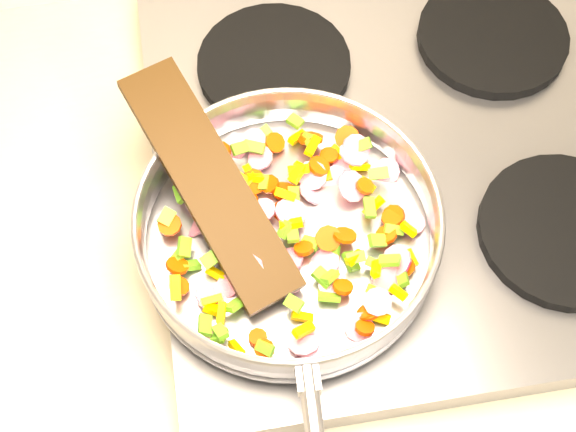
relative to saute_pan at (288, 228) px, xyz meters
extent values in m
cube|color=#939399|center=(0.16, 0.11, -0.07)|extent=(0.60, 0.60, 0.04)
cylinder|color=black|center=(0.02, -0.03, -0.04)|extent=(0.19, 0.19, 0.02)
cylinder|color=black|center=(0.30, -0.03, -0.04)|extent=(0.19, 0.19, 0.02)
cylinder|color=black|center=(0.02, 0.25, -0.04)|extent=(0.19, 0.19, 0.02)
cylinder|color=black|center=(0.30, 0.25, -0.04)|extent=(0.19, 0.19, 0.02)
cylinder|color=#9E9EA5|center=(0.00, 0.00, -0.03)|extent=(0.32, 0.32, 0.01)
torus|color=#9E9EA5|center=(0.00, 0.00, 0.00)|extent=(0.36, 0.36, 0.06)
torus|color=#9E9EA5|center=(0.00, 0.00, 0.03)|extent=(0.32, 0.32, 0.01)
cube|color=#9E9EA5|center=(-0.01, -0.17, 0.02)|extent=(0.02, 0.03, 0.02)
cube|color=#5AA41C|center=(0.04, 0.08, -0.02)|extent=(0.03, 0.02, 0.02)
cube|color=#5AA41C|center=(-0.02, 0.07, -0.01)|extent=(0.02, 0.02, 0.01)
cube|color=#FFC800|center=(0.00, 0.04, 0.00)|extent=(0.02, 0.02, 0.02)
cylinder|color=#D31456|center=(0.08, 0.04, -0.01)|extent=(0.03, 0.04, 0.03)
cube|color=#5AA41C|center=(0.11, 0.05, -0.01)|extent=(0.02, 0.02, 0.01)
cylinder|color=#D31456|center=(0.05, -0.11, -0.02)|extent=(0.03, 0.03, 0.02)
cylinder|color=#E33902|center=(-0.04, -0.12, -0.01)|extent=(0.03, 0.03, 0.02)
cube|color=#FFC800|center=(0.10, 0.02, -0.02)|extent=(0.03, 0.02, 0.02)
cylinder|color=#D31456|center=(0.06, 0.06, -0.03)|extent=(0.05, 0.04, 0.03)
cube|color=#5AA41C|center=(0.11, -0.07, -0.02)|extent=(0.01, 0.03, 0.02)
cylinder|color=#D31456|center=(0.09, -0.06, -0.02)|extent=(0.05, 0.05, 0.03)
cube|color=#5AA41C|center=(0.10, -0.05, 0.00)|extent=(0.03, 0.02, 0.02)
cylinder|color=#E33902|center=(0.09, 0.09, -0.02)|extent=(0.02, 0.02, 0.02)
cube|color=#FFC800|center=(-0.03, 0.07, -0.01)|extent=(0.02, 0.01, 0.02)
cylinder|color=#D31456|center=(0.12, 0.06, -0.02)|extent=(0.04, 0.03, 0.03)
cube|color=#FFC800|center=(-0.03, 0.08, -0.01)|extent=(0.01, 0.02, 0.01)
cylinder|color=#E33902|center=(-0.12, -0.02, -0.01)|extent=(0.03, 0.03, 0.02)
cube|color=#FFC800|center=(-0.07, -0.11, -0.02)|extent=(0.02, 0.02, 0.02)
cylinder|color=#E33902|center=(0.10, -0.02, -0.02)|extent=(0.03, 0.03, 0.01)
cube|color=#FFC800|center=(0.02, 0.07, -0.01)|extent=(0.02, 0.02, 0.02)
cube|color=#5AA41C|center=(0.03, -0.06, -0.01)|extent=(0.03, 0.03, 0.01)
cylinder|color=#E33902|center=(0.05, 0.11, -0.01)|extent=(0.03, 0.03, 0.02)
cylinder|color=#D31456|center=(-0.02, 0.03, -0.01)|extent=(0.03, 0.03, 0.01)
cylinder|color=#E33902|center=(-0.01, 0.06, -0.01)|extent=(0.03, 0.03, 0.02)
cube|color=#5AA41C|center=(0.08, -0.05, -0.01)|extent=(0.02, 0.02, 0.01)
cube|color=#5AA41C|center=(-0.08, -0.02, 0.00)|extent=(0.02, 0.02, 0.01)
cube|color=#5AA41C|center=(0.06, -0.04, -0.02)|extent=(0.02, 0.02, 0.01)
cube|color=#FFC800|center=(-0.08, 0.05, -0.02)|extent=(0.02, 0.02, 0.01)
cube|color=#5AA41C|center=(0.04, -0.03, -0.02)|extent=(0.02, 0.03, 0.02)
cube|color=#FFC800|center=(0.10, -0.09, -0.01)|extent=(0.02, 0.02, 0.01)
cylinder|color=#D31456|center=(-0.06, 0.00, -0.03)|extent=(0.05, 0.04, 0.03)
cube|color=#FFC800|center=(0.08, -0.06, 0.00)|extent=(0.02, 0.02, 0.02)
cylinder|color=#D31456|center=(0.00, -0.03, -0.02)|extent=(0.04, 0.04, 0.02)
cylinder|color=#E33902|center=(-0.05, -0.04, -0.02)|extent=(0.03, 0.03, 0.01)
cylinder|color=#D31456|center=(0.09, 0.09, -0.01)|extent=(0.04, 0.04, 0.03)
cylinder|color=#E33902|center=(0.09, 0.04, -0.01)|extent=(0.02, 0.02, 0.01)
cube|color=#FFC800|center=(-0.06, 0.04, -0.01)|extent=(0.02, 0.01, 0.02)
cube|color=#5AA41C|center=(-0.04, 0.02, 0.00)|extent=(0.03, 0.03, 0.02)
cube|color=#FFC800|center=(-0.06, 0.05, -0.02)|extent=(0.03, 0.02, 0.01)
cube|color=#FFC800|center=(0.05, 0.07, -0.02)|extent=(0.02, 0.01, 0.01)
cube|color=#FFC800|center=(0.00, -0.09, -0.02)|extent=(0.02, 0.01, 0.01)
cube|color=#5AA41C|center=(-0.01, -0.08, 0.00)|extent=(0.02, 0.02, 0.01)
cylinder|color=#D31456|center=(-0.05, -0.04, 0.00)|extent=(0.04, 0.05, 0.03)
cube|color=#FFC800|center=(-0.02, -0.03, -0.01)|extent=(0.02, 0.01, 0.02)
cube|color=#5AA41C|center=(0.09, -0.02, -0.01)|extent=(0.02, 0.02, 0.02)
cylinder|color=#D31456|center=(0.13, -0.01, -0.02)|extent=(0.04, 0.04, 0.00)
cube|color=#FFC800|center=(-0.08, -0.03, -0.02)|extent=(0.02, 0.02, 0.01)
cylinder|color=#D31456|center=(-0.05, 0.00, -0.02)|extent=(0.04, 0.04, 0.02)
cube|color=#5AA41C|center=(0.01, 0.04, -0.02)|extent=(0.02, 0.03, 0.01)
cube|color=#5AA41C|center=(-0.11, 0.00, -0.01)|extent=(0.02, 0.02, 0.02)
cube|color=#FFC800|center=(0.04, 0.10, 0.00)|extent=(0.02, 0.03, 0.01)
cylinder|color=#E33902|center=(0.06, 0.09, -0.02)|extent=(0.03, 0.03, 0.01)
cube|color=#FFC800|center=(-0.04, 0.07, -0.01)|extent=(0.02, 0.02, 0.02)
cylinder|color=#D31456|center=(0.00, -0.12, -0.02)|extent=(0.04, 0.04, 0.01)
cube|color=#5AA41C|center=(-0.07, -0.07, -0.01)|extent=(0.02, 0.02, 0.02)
cylinder|color=#E33902|center=(0.01, -0.02, -0.01)|extent=(0.03, 0.02, 0.02)
cube|color=#5AA41C|center=(0.03, -0.06, -0.01)|extent=(0.02, 0.02, 0.02)
cube|color=#FFC800|center=(-0.05, -0.05, -0.01)|extent=(0.02, 0.02, 0.01)
cube|color=#5AA41C|center=(0.00, 0.00, -0.01)|extent=(0.02, 0.02, 0.02)
cube|color=#5AA41C|center=(0.09, 0.01, -0.01)|extent=(0.01, 0.02, 0.01)
cube|color=#FFC800|center=(-0.08, 0.06, 0.00)|extent=(0.02, 0.02, 0.02)
cylinder|color=#D31456|center=(0.09, 0.08, -0.01)|extent=(0.04, 0.04, 0.02)
cylinder|color=#E33902|center=(0.04, 0.11, -0.01)|extent=(0.03, 0.03, 0.02)
cube|color=#FFC800|center=(0.00, 0.01, -0.01)|extent=(0.03, 0.01, 0.01)
cube|color=#5AA41C|center=(-0.04, 0.11, 0.00)|extent=(0.02, 0.02, 0.01)
cube|color=#5AA41C|center=(-0.10, -0.09, -0.01)|extent=(0.02, 0.03, 0.02)
cylinder|color=#D31456|center=(-0.10, 0.07, -0.01)|extent=(0.03, 0.03, 0.02)
cube|color=#FFC800|center=(0.07, -0.10, -0.02)|extent=(0.03, 0.02, 0.02)
cube|color=#5AA41C|center=(-0.11, 0.06, 0.00)|extent=(0.02, 0.03, 0.02)
cylinder|color=#D31456|center=(-0.07, -0.05, -0.02)|extent=(0.03, 0.03, 0.02)
cube|color=#5AA41C|center=(0.04, 0.11, -0.01)|extent=(0.02, 0.02, 0.02)
cylinder|color=#E33902|center=(-0.06, 0.12, -0.01)|extent=(0.03, 0.03, 0.01)
cube|color=#5AA41C|center=(-0.12, 0.00, -0.02)|extent=(0.02, 0.02, 0.01)
cylinder|color=#D31456|center=(0.00, -0.13, -0.02)|extent=(0.04, 0.03, 0.02)
cylinder|color=#E33902|center=(0.04, -0.07, -0.01)|extent=(0.03, 0.03, 0.02)
cube|color=#5AA41C|center=(-0.02, 0.11, -0.01)|extent=(0.03, 0.02, 0.01)
cylinder|color=#D31456|center=(-0.09, -0.06, -0.02)|extent=(0.04, 0.05, 0.03)
cube|color=#FFC800|center=(0.00, -0.11, 0.00)|extent=(0.03, 0.02, 0.01)
cylinder|color=#D31456|center=(0.11, -0.05, -0.01)|extent=(0.04, 0.05, 0.03)
cube|color=#5AA41C|center=(-0.04, -0.12, -0.01)|extent=(0.02, 0.02, 0.01)
cube|color=#FFC800|center=(-0.09, -0.06, -0.01)|extent=(0.02, 0.01, 0.01)
cube|color=#5AA41C|center=(-0.08, -0.10, 0.00)|extent=(0.02, 0.02, 0.01)
cylinder|color=#E33902|center=(0.06, -0.12, -0.02)|extent=(0.03, 0.03, 0.01)
cube|color=#5AA41C|center=(0.00, 0.00, -0.01)|extent=(0.01, 0.02, 0.01)
cube|color=#5AA41C|center=(0.10, 0.09, -0.01)|extent=(0.02, 0.01, 0.02)
cube|color=#FFC800|center=(0.13, -0.02, -0.01)|extent=(0.02, 0.02, 0.02)
cylinder|color=#D31456|center=(0.08, -0.09, 0.00)|extent=(0.04, 0.04, 0.02)
cylinder|color=#D31456|center=(-0.10, -0.10, -0.02)|extent=(0.04, 0.03, 0.04)
cylinder|color=#D31456|center=(-0.02, 0.12, -0.01)|extent=(0.03, 0.03, 0.02)
cylinder|color=#E33902|center=(0.00, 0.03, -0.02)|extent=(0.03, 0.03, 0.02)
cylinder|color=#E33902|center=(-0.03, 0.07, -0.01)|extent=(0.03, 0.03, 0.03)
cylinder|color=#E33902|center=(0.09, 0.11, -0.01)|extent=(0.04, 0.03, 0.03)
cube|color=#FFC800|center=(0.09, 0.07, -0.02)|extent=(0.03, 0.01, 0.02)
cylinder|color=#E33902|center=(0.11, -0.06, -0.02)|extent=(0.02, 0.02, 0.02)
cube|color=#FFC800|center=(-0.06, 0.04, -0.01)|extent=(0.02, 0.02, 0.02)
cylinder|color=#E33902|center=(0.11, 0.00, -0.01)|extent=(0.03, 0.03, 0.01)
cylinder|color=#D31456|center=(-0.02, -0.05, -0.02)|extent=(0.04, 0.03, 0.02)
cylinder|color=#D31456|center=(0.03, -0.06, -0.02)|extent=(0.04, 0.04, 0.01)
cylinder|color=#E33902|center=(-0.04, 0.04, -0.02)|extent=(0.03, 0.03, 0.03)
cube|color=#5AA41C|center=(0.11, -0.01, -0.01)|extent=(0.02, 0.02, 0.02)
cylinder|color=#E33902|center=(0.01, 0.06, -0.02)|extent=(0.04, 0.04, 0.02)
cylinder|color=#D31456|center=(-0.02, 0.10, -0.02)|extent=(0.03, 0.04, 0.02)
cube|color=#FFC800|center=(-0.09, -0.07, -0.02)|extent=(0.02, 0.02, 0.02)
cylinder|color=#E33902|center=(0.06, -0.01, -0.01)|extent=(0.03, 0.03, 0.02)
cube|color=#FFC800|center=(0.10, 0.05, -0.02)|extent=(0.02, 0.02, 0.02)
cube|color=#FFC800|center=(0.02, 0.08, -0.02)|extent=(0.02, 0.02, 0.01)
cube|color=#FFC800|center=(0.02, 0.07, -0.01)|extent=(0.02, 0.02, 0.02)
cylinder|color=#E33902|center=(0.07, -0.10, -0.02)|extent=(0.03, 0.02, 0.03)
cylinder|color=#D31456|center=(0.04, 0.07, -0.02)|extent=(0.05, 0.05, 0.02)
cylinder|color=#D31456|center=(-0.04, 0.12, -0.03)|extent=(0.03, 0.03, 0.02)
cube|color=#5AA41C|center=(-0.08, 0.11, -0.01)|extent=(0.02, 0.02, 0.01)
cube|color=#FFC800|center=(0.12, -0.05, -0.02)|extent=(0.01, 0.02, 0.01)
cube|color=#5AA41C|center=(-0.10, 0.08, -0.02)|extent=(0.03, 0.02, 0.02)
cube|color=#FFC800|center=(0.08, -0.08, -0.02)|extent=(0.02, 0.02, 0.01)
cylinder|color=#E33902|center=(-0.12, 0.03, -0.01)|extent=(0.03, 0.03, 0.01)
cylinder|color=#E33902|center=(0.07, -0.10, -0.01)|extent=(0.03, 0.03, 0.01)
cylinder|color=#D31456|center=(0.08, 0.08, -0.02)|extent=(0.05, 0.05, 0.01)
cylinder|color=#E33902|center=(0.00, 0.12, -0.02)|extent=(0.03, 0.03, 0.02)
cylinder|color=#E33902|center=(0.12, 0.00, -0.02)|extent=(0.03, 0.03, 0.02)
cylinder|color=#E33902|center=(0.04, -0.01, -0.01)|extent=(0.04, 0.04, 0.02)
cube|color=#5AA41C|center=(0.06, -0.04, 0.00)|extent=(0.02, 0.01, 0.01)
cylinder|color=#E33902|center=(-0.05, -0.11, -0.02)|extent=(0.03, 0.03, 0.01)
cube|color=#5AA41C|center=(0.03, 0.14, 0.00)|extent=(0.02, 0.02, 0.01)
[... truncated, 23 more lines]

